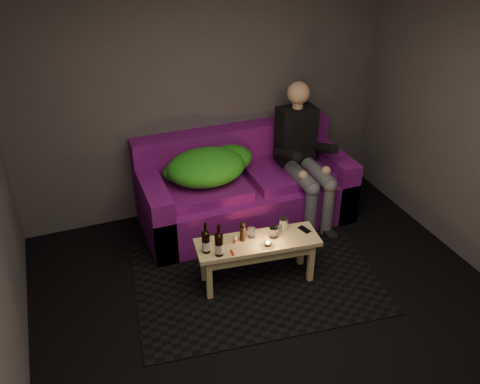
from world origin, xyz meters
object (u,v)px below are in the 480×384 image
(sofa, at_px, (244,190))
(steel_cup, at_px, (283,224))
(person, at_px, (303,153))
(coffee_table, at_px, (258,248))
(beer_bottle_b, at_px, (219,244))
(beer_bottle_a, at_px, (206,241))

(sofa, height_order, steel_cup, sofa)
(sofa, distance_m, steel_cup, 0.98)
(person, xyz_separation_m, steel_cup, (-0.58, -0.78, -0.25))
(sofa, height_order, coffee_table, sofa)
(beer_bottle_b, bearing_deg, person, 36.70)
(sofa, xyz_separation_m, beer_bottle_b, (-0.66, -1.11, 0.22))
(person, bearing_deg, coffee_table, -135.15)
(beer_bottle_a, xyz_separation_m, beer_bottle_b, (0.09, -0.08, 0.00))
(beer_bottle_b, bearing_deg, sofa, 59.34)
(coffee_table, height_order, steel_cup, steel_cup)
(beer_bottle_a, bearing_deg, steel_cup, 5.10)
(coffee_table, height_order, beer_bottle_b, beer_bottle_b)
(beer_bottle_a, height_order, steel_cup, beer_bottle_a)
(sofa, relative_size, beer_bottle_b, 7.30)
(beer_bottle_a, xyz_separation_m, steel_cup, (0.75, 0.07, -0.05))
(beer_bottle_a, bearing_deg, beer_bottle_b, -41.57)
(beer_bottle_b, bearing_deg, steel_cup, 12.42)
(sofa, xyz_separation_m, steel_cup, (0.01, -0.96, 0.17))
(beer_bottle_a, height_order, beer_bottle_b, beer_bottle_b)
(sofa, distance_m, coffee_table, 1.07)
(coffee_table, distance_m, beer_bottle_b, 0.43)
(beer_bottle_b, bearing_deg, beer_bottle_a, 138.43)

